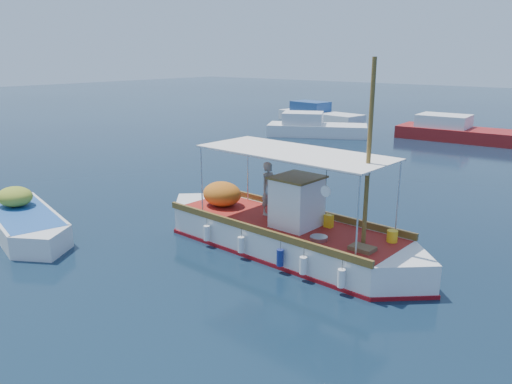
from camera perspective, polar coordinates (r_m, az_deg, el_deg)
The scene contains 6 objects.
ground at distance 14.68m, azimuth 2.98°, elevation -6.35°, with size 160.00×160.00×0.00m, color black.
fishing_caique at distance 14.39m, azimuth 2.97°, elevation -4.71°, with size 9.15×2.85×5.59m.
dinghy at distance 17.50m, azimuth -25.11°, elevation -3.11°, with size 5.96×2.75×1.50m.
bg_boat_nw at distance 34.70m, azimuth 6.66°, elevation 7.20°, with size 7.00×5.26×1.80m.
bg_boat_n at distance 35.24m, azimuth 22.03°, elevation 6.30°, with size 8.07×3.24×1.80m.
bg_boat_far_w at distance 42.21m, azimuth 7.12°, elevation 8.66°, with size 7.68×3.31×1.80m.
Camera 1 is at (7.96, -11.05, 5.47)m, focal length 35.00 mm.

